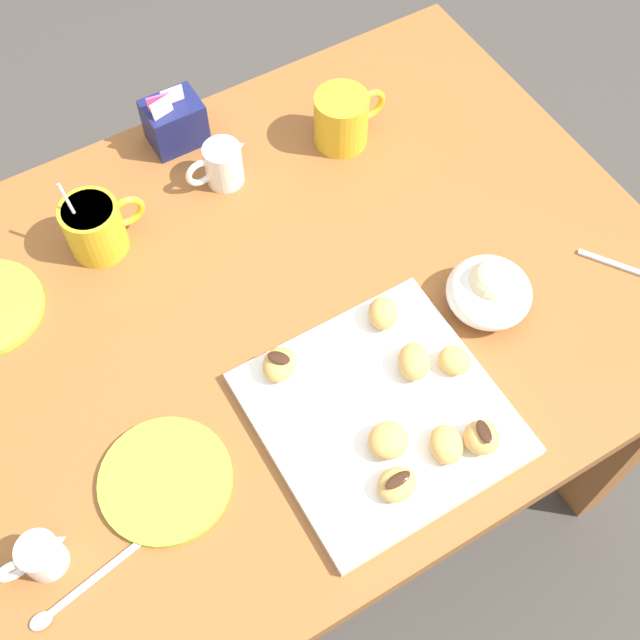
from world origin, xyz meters
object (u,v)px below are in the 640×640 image
Objects in this scene: beignet_2 at (383,313)px; beignet_5 at (279,364)px; dining_table at (298,334)px; chocolate_sauce_pitcher at (40,556)px; pastry_plate_square at (382,413)px; cream_pitcher_white at (222,163)px; beignet_1 at (446,445)px; beignet_0 at (388,440)px; ice_cream_bowl at (490,290)px; coffee_mug_mustard_left at (95,226)px; beignet_7 at (482,437)px; beignet_4 at (414,362)px; sugar_caddy at (175,122)px; coffee_mug_mustard_right at (342,117)px; saucer_lime_right at (165,480)px; beignet_3 at (455,360)px; beignet_6 at (397,484)px.

beignet_2 is 0.96× the size of beignet_5.
chocolate_sauce_pitcher is at bearing -157.82° from dining_table.
cream_pitcher_white is (0.01, 0.48, 0.03)m from pastry_plate_square.
beignet_5 is at bearing 121.54° from beignet_1.
ice_cream_bowl is at bearing 25.18° from beignet_0.
beignet_1 reaches higher than dining_table.
beignet_2 is (0.29, -0.34, -0.01)m from coffee_mug_mustard_left.
beignet_0 is 0.07m from beignet_1.
beignet_7 is (0.11, -0.06, 0.00)m from beignet_0.
beignet_4 is (0.03, 0.12, 0.00)m from beignet_1.
cream_pitcher_white is at bearing 101.23° from beignet_2.
beignet_2 is (0.04, 0.21, 0.00)m from beignet_1.
beignet_0 reaches higher than dining_table.
beignet_7 reaches higher than pastry_plate_square.
sugar_caddy reaches higher than dining_table.
dining_table is 0.36m from coffee_mug_mustard_right.
beignet_0 is at bearing -11.41° from chocolate_sauce_pitcher.
coffee_mug_mustard_right reaches higher than beignet_4.
coffee_mug_mustard_left is 0.24m from sugar_caddy.
pastry_plate_square is 5.89× the size of beignet_5.
beignet_7 is (0.08, -0.58, -0.01)m from cream_pitcher_white.
coffee_mug_mustard_right is 0.38m from ice_cream_bowl.
beignet_2 is at bearing -49.20° from coffee_mug_mustard_left.
coffee_mug_mustard_right is at bearing 37.84° from saucer_lime_right.
pastry_plate_square is 5.58× the size of beignet_4.
cream_pitcher_white is 1.14× the size of chocolate_sauce_pitcher.
beignet_3 is at bearing -148.60° from ice_cream_bowl.
beignet_7 is at bearing -81.40° from sugar_caddy.
chocolate_sauce_pitcher is at bearing 168.59° from beignet_0.
beignet_6 is at bearing -171.88° from beignet_1.
dining_table is 10.36× the size of sugar_caddy.
coffee_mug_mustard_right is at bearing 91.60° from ice_cream_bowl.
coffee_mug_mustard_right reaches higher than cream_pitcher_white.
beignet_1 is 1.19× the size of beignet_3.
sugar_caddy is 0.86× the size of ice_cream_bowl.
cream_pitcher_white reaches higher than beignet_2.
pastry_plate_square is (0.00, -0.23, 0.13)m from dining_table.
beignet_2 is at bearing 7.98° from chocolate_sauce_pitcher.
ice_cream_bowl is (0.22, -0.40, -0.00)m from cream_pitcher_white.
beignet_7 is at bearing -82.28° from cream_pitcher_white.
beignet_6 is at bearing -94.89° from cream_pitcher_white.
sugar_caddy reaches higher than beignet_0.
beignet_3 is (0.12, -0.22, 0.15)m from dining_table.
pastry_plate_square is 0.14m from beignet_7.
sugar_caddy is 2.32× the size of beignet_3.
beignet_2 is (0.07, -0.36, -0.01)m from cream_pitcher_white.
chocolate_sauce_pitcher is (-0.67, -0.41, -0.02)m from coffee_mug_mustard_right.
chocolate_sauce_pitcher reaches higher than beignet_0.
beignet_7 is (-0.13, -0.56, -0.02)m from coffee_mug_mustard_right.
sugar_caddy is at bearing 102.90° from cream_pitcher_white.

